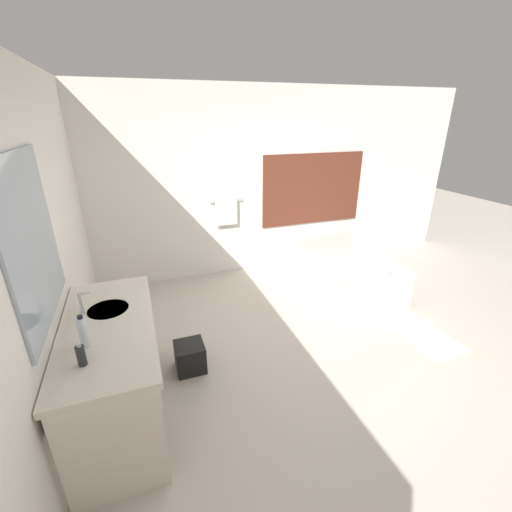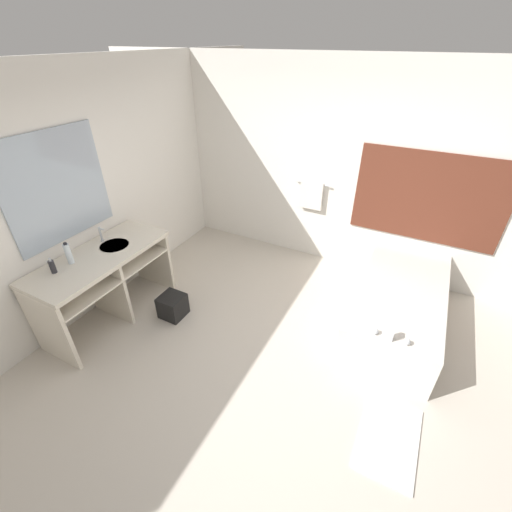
% 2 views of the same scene
% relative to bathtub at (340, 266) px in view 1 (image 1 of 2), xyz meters
% --- Properties ---
extents(ground_plane, '(16.00, 16.00, 0.00)m').
position_rel_bathtub_xyz_m(ground_plane, '(-1.14, -1.24, -0.28)').
color(ground_plane, beige).
rests_on(ground_plane, ground).
extents(wall_back_with_blinds, '(7.40, 0.13, 2.70)m').
position_rel_bathtub_xyz_m(wall_back_with_blinds, '(-1.10, 0.98, 1.07)').
color(wall_back_with_blinds, white).
rests_on(wall_back_with_blinds, ground_plane).
extents(wall_left_with_mirror, '(0.08, 7.40, 2.70)m').
position_rel_bathtub_xyz_m(wall_left_with_mirror, '(-3.37, -1.25, 1.08)').
color(wall_left_with_mirror, white).
rests_on(wall_left_with_mirror, ground_plane).
extents(vanity_counter, '(0.66, 1.51, 0.86)m').
position_rel_bathtub_xyz_m(vanity_counter, '(-2.99, -1.41, 0.36)').
color(vanity_counter, beige).
rests_on(vanity_counter, ground_plane).
extents(sink_faucet, '(0.09, 0.04, 0.18)m').
position_rel_bathtub_xyz_m(sink_faucet, '(-3.17, -1.20, 0.68)').
color(sink_faucet, silver).
rests_on(sink_faucet, vanity_counter).
extents(bathtub, '(0.90, 1.89, 0.63)m').
position_rel_bathtub_xyz_m(bathtub, '(0.00, 0.00, 0.00)').
color(bathtub, silver).
rests_on(bathtub, ground_plane).
extents(water_bottle_1, '(0.06, 0.06, 0.24)m').
position_rel_bathtub_xyz_m(water_bottle_1, '(-3.11, -1.66, 0.70)').
color(water_bottle_1, white).
rests_on(water_bottle_1, vanity_counter).
extents(soap_dispenser, '(0.05, 0.05, 0.17)m').
position_rel_bathtub_xyz_m(soap_dispenser, '(-3.12, -1.86, 0.66)').
color(soap_dispenser, '#28282D').
rests_on(soap_dispenser, vanity_counter).
extents(waste_bin, '(0.27, 0.27, 0.28)m').
position_rel_bathtub_xyz_m(waste_bin, '(-2.37, -1.10, -0.14)').
color(waste_bin, black).
rests_on(waste_bin, ground_plane).
extents(bath_mat, '(0.46, 0.76, 0.02)m').
position_rel_bathtub_xyz_m(bath_mat, '(0.19, -1.47, -0.27)').
color(bath_mat, white).
rests_on(bath_mat, ground_plane).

